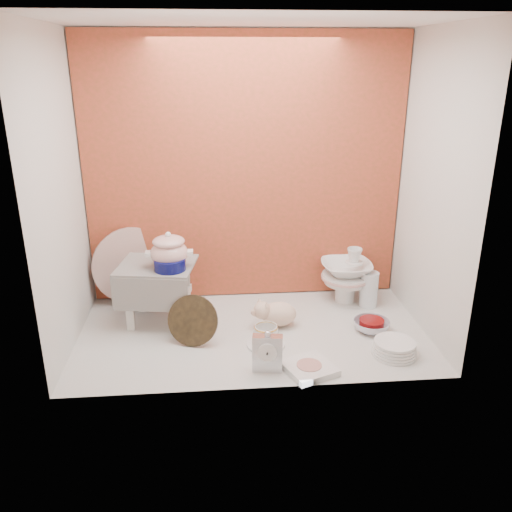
# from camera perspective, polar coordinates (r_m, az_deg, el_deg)

# --- Properties ---
(ground) EXTENTS (1.80, 1.80, 0.00)m
(ground) POSITION_cam_1_polar(r_m,az_deg,el_deg) (2.79, -0.38, -8.25)
(ground) COLOR silver
(ground) RESTS_ON ground
(niche_shell) EXTENTS (1.86, 1.03, 1.53)m
(niche_shell) POSITION_cam_1_polar(r_m,az_deg,el_deg) (2.66, -0.75, 11.56)
(niche_shell) COLOR #C64431
(niche_shell) RESTS_ON ground
(step_stool) EXTENTS (0.44, 0.39, 0.33)m
(step_stool) POSITION_cam_1_polar(r_m,az_deg,el_deg) (2.89, -10.48, -3.94)
(step_stool) COLOR silver
(step_stool) RESTS_ON ground
(soup_tureen) EXTENTS (0.30, 0.30, 0.19)m
(soup_tureen) POSITION_cam_1_polar(r_m,az_deg,el_deg) (2.74, -9.38, 0.70)
(soup_tureen) COLOR white
(soup_tureen) RESTS_ON step_stool
(cobalt_bowl) EXTENTS (0.17, 0.17, 0.06)m
(cobalt_bowl) POSITION_cam_1_polar(r_m,az_deg,el_deg) (2.73, -9.29, -0.87)
(cobalt_bowl) COLOR #0A0C4B
(cobalt_bowl) RESTS_ON step_stool
(floral_platter) EXTENTS (0.44, 0.20, 0.45)m
(floral_platter) POSITION_cam_1_polar(r_m,az_deg,el_deg) (3.13, -13.28, -0.98)
(floral_platter) COLOR silver
(floral_platter) RESTS_ON ground
(blue_white_vase) EXTENTS (0.26, 0.26, 0.22)m
(blue_white_vase) POSITION_cam_1_polar(r_m,az_deg,el_deg) (3.10, -12.20, -3.43)
(blue_white_vase) COLOR silver
(blue_white_vase) RESTS_ON ground
(lacquer_tray) EXTENTS (0.28, 0.18, 0.25)m
(lacquer_tray) POSITION_cam_1_polar(r_m,az_deg,el_deg) (2.66, -6.85, -6.95)
(lacquer_tray) COLOR black
(lacquer_tray) RESTS_ON ground
(mantel_clock) EXTENTS (0.14, 0.07, 0.20)m
(mantel_clock) POSITION_cam_1_polar(r_m,az_deg,el_deg) (2.43, 1.25, -10.27)
(mantel_clock) COLOR silver
(mantel_clock) RESTS_ON ground
(plush_pig) EXTENTS (0.28, 0.22, 0.15)m
(plush_pig) POSITION_cam_1_polar(r_m,az_deg,el_deg) (2.83, 2.45, -6.24)
(plush_pig) COLOR beige
(plush_pig) RESTS_ON ground
(teacup_saucer) EXTENTS (0.23, 0.23, 0.01)m
(teacup_saucer) POSITION_cam_1_polar(r_m,az_deg,el_deg) (2.67, 1.07, -9.54)
(teacup_saucer) COLOR white
(teacup_saucer) RESTS_ON ground
(gold_rim_teacup) EXTENTS (0.15, 0.15, 0.10)m
(gold_rim_teacup) POSITION_cam_1_polar(r_m,az_deg,el_deg) (2.64, 1.07, -8.49)
(gold_rim_teacup) COLOR white
(gold_rim_teacup) RESTS_ON teacup_saucer
(lattice_dish) EXTENTS (0.27, 0.27, 0.03)m
(lattice_dish) POSITION_cam_1_polar(r_m,az_deg,el_deg) (2.48, 5.76, -11.96)
(lattice_dish) COLOR white
(lattice_dish) RESTS_ON ground
(dinner_plate_stack) EXTENTS (0.25, 0.25, 0.07)m
(dinner_plate_stack) POSITION_cam_1_polar(r_m,az_deg,el_deg) (2.67, 14.73, -9.59)
(dinner_plate_stack) COLOR white
(dinner_plate_stack) RESTS_ON ground
(crystal_bowl) EXTENTS (0.24, 0.24, 0.06)m
(crystal_bowl) POSITION_cam_1_polar(r_m,az_deg,el_deg) (2.86, 12.36, -7.37)
(crystal_bowl) COLOR silver
(crystal_bowl) RESTS_ON ground
(clear_glass_vase) EXTENTS (0.13, 0.13, 0.21)m
(clear_glass_vase) POSITION_cam_1_polar(r_m,az_deg,el_deg) (3.10, 12.10, -3.54)
(clear_glass_vase) COLOR silver
(clear_glass_vase) RESTS_ON ground
(porcelain_tower) EXTENTS (0.37, 0.37, 0.33)m
(porcelain_tower) POSITION_cam_1_polar(r_m,az_deg,el_deg) (3.12, 9.70, -2.01)
(porcelain_tower) COLOR white
(porcelain_tower) RESTS_ON ground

